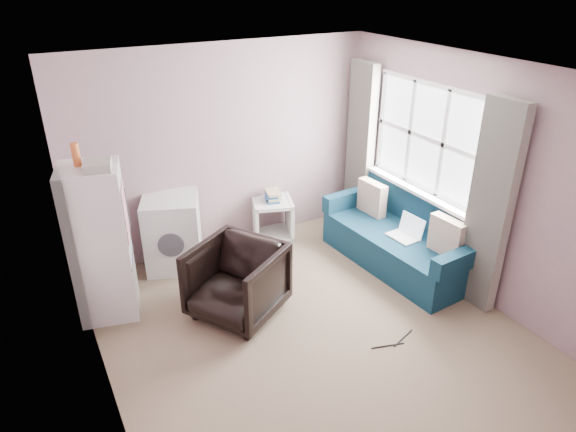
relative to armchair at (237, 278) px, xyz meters
name	(u,v)px	position (x,y,z in m)	size (l,w,h in m)	color
room	(317,217)	(0.54, -0.63, 0.83)	(3.84, 4.24, 2.54)	#7D6852
armchair	(237,278)	(0.00, 0.00, 0.00)	(0.82, 0.77, 0.85)	black
fridge	(100,242)	(-1.14, 0.67, 0.39)	(0.67, 0.66, 1.82)	silver
washing_machine	(173,231)	(-0.28, 1.23, 0.04)	(0.80, 0.80, 0.88)	silver
side_table	(273,216)	(1.05, 1.26, -0.10)	(0.63, 0.63, 0.68)	silver
sofa	(405,238)	(2.16, -0.02, -0.10)	(1.03, 2.02, 0.88)	#10354A
window_dressing	(416,172)	(2.31, 0.07, 0.68)	(0.17, 2.62, 2.18)	white
floor_cables	(395,342)	(1.13, -1.16, -0.42)	(0.52, 0.13, 0.01)	black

